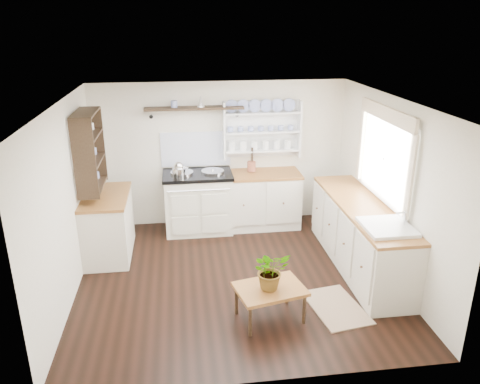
% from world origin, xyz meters
% --- Properties ---
extents(floor, '(4.00, 3.80, 0.01)m').
position_xyz_m(floor, '(0.00, 0.00, 0.00)').
color(floor, black).
rests_on(floor, ground).
extents(wall_back, '(4.00, 0.02, 2.30)m').
position_xyz_m(wall_back, '(0.00, 1.90, 1.15)').
color(wall_back, silver).
rests_on(wall_back, ground).
extents(wall_right, '(0.02, 3.80, 2.30)m').
position_xyz_m(wall_right, '(2.00, 0.00, 1.15)').
color(wall_right, silver).
rests_on(wall_right, ground).
extents(wall_left, '(0.02, 3.80, 2.30)m').
position_xyz_m(wall_left, '(-2.00, 0.00, 1.15)').
color(wall_left, silver).
rests_on(wall_left, ground).
extents(ceiling, '(4.00, 3.80, 0.01)m').
position_xyz_m(ceiling, '(0.00, 0.00, 2.30)').
color(ceiling, white).
rests_on(ceiling, wall_back).
extents(window, '(0.08, 1.55, 1.22)m').
position_xyz_m(window, '(1.95, 0.15, 1.56)').
color(window, white).
rests_on(window, wall_right).
extents(aga_cooker, '(1.07, 0.74, 0.98)m').
position_xyz_m(aga_cooker, '(-0.39, 1.57, 0.49)').
color(aga_cooker, silver).
rests_on(aga_cooker, floor).
extents(back_cabinets, '(1.27, 0.63, 0.90)m').
position_xyz_m(back_cabinets, '(0.60, 1.60, 0.46)').
color(back_cabinets, beige).
rests_on(back_cabinets, floor).
extents(right_cabinets, '(0.62, 2.43, 0.90)m').
position_xyz_m(right_cabinets, '(1.70, 0.10, 0.46)').
color(right_cabinets, beige).
rests_on(right_cabinets, floor).
extents(belfast_sink, '(0.55, 0.60, 0.45)m').
position_xyz_m(belfast_sink, '(1.70, -0.65, 0.80)').
color(belfast_sink, white).
rests_on(belfast_sink, right_cabinets).
extents(left_cabinets, '(0.62, 1.13, 0.90)m').
position_xyz_m(left_cabinets, '(-1.70, 0.90, 0.46)').
color(left_cabinets, beige).
rests_on(left_cabinets, floor).
extents(plate_rack, '(1.20, 0.22, 0.90)m').
position_xyz_m(plate_rack, '(0.65, 1.86, 1.56)').
color(plate_rack, white).
rests_on(plate_rack, wall_back).
extents(high_shelf, '(1.50, 0.29, 0.16)m').
position_xyz_m(high_shelf, '(-0.40, 1.78, 1.91)').
color(high_shelf, black).
rests_on(high_shelf, wall_back).
extents(left_shelving, '(0.28, 0.80, 1.05)m').
position_xyz_m(left_shelving, '(-1.84, 0.90, 1.55)').
color(left_shelving, black).
rests_on(left_shelving, wall_left).
extents(kettle, '(0.20, 0.20, 0.24)m').
position_xyz_m(kettle, '(-0.67, 1.45, 1.05)').
color(kettle, silver).
rests_on(kettle, aga_cooker).
extents(utensil_crock, '(0.14, 0.14, 0.16)m').
position_xyz_m(utensil_crock, '(0.47, 1.68, 0.99)').
color(utensil_crock, brown).
rests_on(utensil_crock, back_cabinets).
extents(center_table, '(0.84, 0.68, 0.40)m').
position_xyz_m(center_table, '(0.27, -0.94, 0.36)').
color(center_table, brown).
rests_on(center_table, floor).
extents(potted_plant, '(0.47, 0.43, 0.44)m').
position_xyz_m(potted_plant, '(0.27, -0.94, 0.62)').
color(potted_plant, '#3F7233').
rests_on(potted_plant, center_table).
extents(floor_rug, '(0.68, 0.93, 0.02)m').
position_xyz_m(floor_rug, '(1.09, -0.84, 0.01)').
color(floor_rug, '#7A6247').
rests_on(floor_rug, floor).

